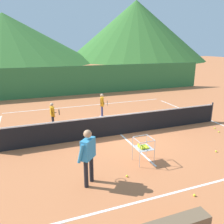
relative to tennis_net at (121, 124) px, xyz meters
The scene contains 18 objects.
ground_plane 0.50m from the tennis_net, ahead, with size 120.00×120.00×0.00m, color #C67042.
line_baseline_near 4.54m from the tennis_net, 90.00° to the right, with size 10.76×0.08×0.01m, color white.
line_baseline_far 5.66m from the tennis_net, 90.00° to the left, with size 10.76×0.08×0.01m, color white.
line_sideline_east 5.40m from the tennis_net, ahead, with size 0.08×10.16×0.01m, color white.
line_service_center 0.50m from the tennis_net, ahead, with size 0.08×6.20×0.01m, color white.
tennis_net is the anchor object (origin of this frame).
instructor 4.07m from the tennis_net, 126.38° to the right, with size 0.63×0.80×1.71m.
student_0 3.46m from the tennis_net, 143.36° to the left, with size 0.41×0.60×1.26m.
student_1 2.90m from the tennis_net, 88.51° to the left, with size 0.42×0.71×1.34m.
ball_cart 2.68m from the tennis_net, 96.28° to the right, with size 0.58×0.58×0.90m.
tennis_ball_0 3.56m from the tennis_net, 109.73° to the right, with size 0.07×0.07×0.07m, color yellow.
tennis_ball_1 4.06m from the tennis_net, 47.41° to the right, with size 0.07×0.07×0.07m, color yellow.
tennis_ball_2 4.66m from the tennis_net, 17.77° to the right, with size 0.07×0.07×0.07m, color yellow.
tennis_ball_3 4.73m from the tennis_net, 11.76° to the right, with size 0.07×0.07×0.07m, color yellow.
tennis_ball_5 4.87m from the tennis_net, 88.39° to the right, with size 0.07×0.07×0.07m, color yellow.
windscreen_fence 9.32m from the tennis_net, 90.00° to the left, with size 23.68×0.08×2.36m, color #33753D.
hill_1 51.84m from the tennis_net, 98.12° to the left, with size 41.07×41.07×10.92m, color #38702D.
hill_2 55.84m from the tennis_net, 63.07° to the left, with size 36.90×36.90×15.19m, color #38702D.
Camera 1 is at (-3.85, -9.03, 3.96)m, focal length 36.69 mm.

